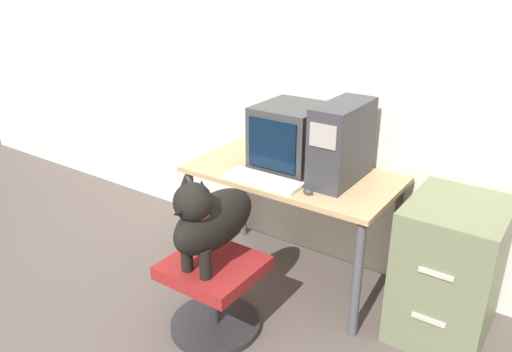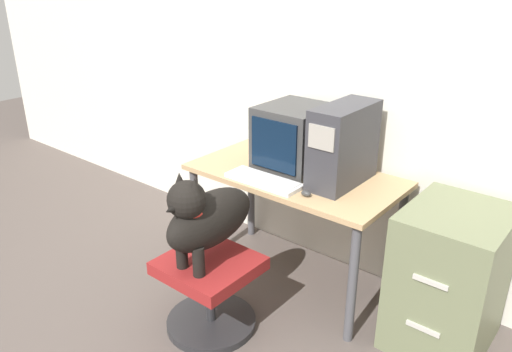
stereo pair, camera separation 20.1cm
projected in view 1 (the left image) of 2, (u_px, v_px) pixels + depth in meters
name	position (u px, v px, depth m)	size (l,w,h in m)	color
ground_plane	(261.00, 302.00, 2.97)	(12.00, 12.00, 0.00)	#564C47
wall_back	(328.00, 64.00, 3.01)	(8.00, 0.05, 2.60)	silver
desk	(292.00, 187.00, 2.97)	(1.23, 0.66, 0.73)	tan
crt_monitor	(291.00, 136.00, 2.97)	(0.38, 0.42, 0.37)	#383838
pc_tower	(342.00, 143.00, 2.74)	(0.20, 0.47, 0.45)	#333338
keyboard	(263.00, 180.00, 2.79)	(0.45, 0.16, 0.03)	silver
computer_mouse	(308.00, 192.00, 2.64)	(0.06, 0.04, 0.03)	#333333
office_chair	(214.00, 291.00, 2.67)	(0.49, 0.49, 0.42)	#262628
dog	(210.00, 218.00, 2.49)	(0.22, 0.57, 0.52)	black
filing_cabinet	(449.00, 270.00, 2.60)	(0.47, 0.57, 0.76)	#6B7251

